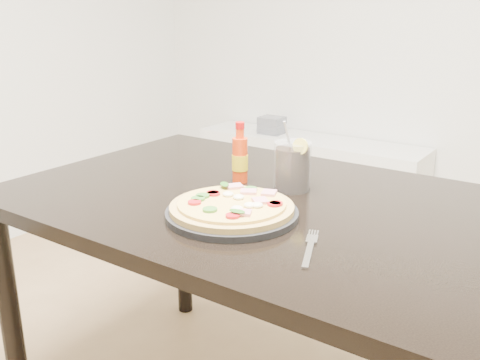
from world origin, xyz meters
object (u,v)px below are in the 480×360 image
Objects in this scene: hot_sauce_bottle at (240,159)px; fork at (310,247)px; dining_table at (265,227)px; plate at (232,213)px; media_console at (307,178)px; cola_cup at (292,167)px; pizza at (232,206)px.

fork is (0.38, -0.29, -0.07)m from hot_sauce_bottle.
dining_table is at bearing 116.65° from fork.
media_console is at bearing 112.16° from plate.
plate is 0.24m from fork.
fork is (0.24, -0.05, -0.01)m from plate.
cola_cup is 1.06× the size of fork.
pizza reaches higher than plate.
plate is 2.03m from media_console.
media_console is at bearing 112.19° from pizza.
fork is (0.22, -0.32, -0.06)m from cola_cup.
pizza is 1.55× the size of cola_cup.
cola_cup is at bearing 103.26° from fork.
plate is 0.27m from cola_cup.
cola_cup is at bearing 9.15° from hot_sauce_bottle.
hot_sauce_bottle is 0.13× the size of media_console.
dining_table is 7.74× the size of fork.
plate is 0.02m from pizza.
dining_table is 4.70× the size of pizza.
plate is (0.01, -0.16, 0.09)m from dining_table.
pizza reaches higher than dining_table.
plate is 1.66× the size of cola_cup.
dining_table is 1.86m from media_console.
dining_table is 7.28× the size of cola_cup.
pizza is (0.01, -0.16, 0.11)m from dining_table.
cola_cup reaches higher than dining_table.
plate is at bearing 145.63° from fork.
plate is 1.07× the size of pizza.
media_console is (-0.76, 1.56, -0.56)m from cola_cup.
hot_sauce_bottle reaches higher than fork.
plate reaches higher than dining_table.
pizza is 0.28m from hot_sauce_bottle.
media_console is (-0.74, 1.82, -0.51)m from plate.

